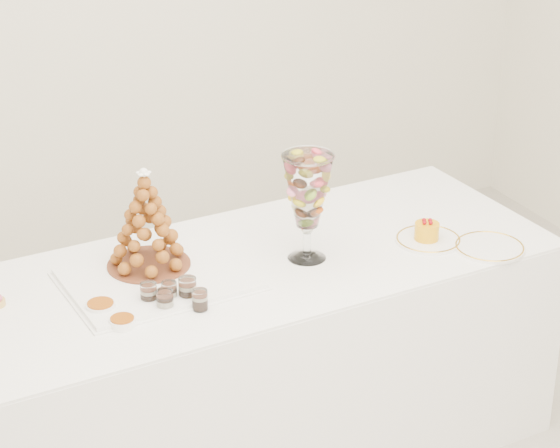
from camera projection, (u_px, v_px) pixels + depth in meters
buffet_table at (257, 360)px, 3.76m from camera, size 2.06×0.91×0.77m
lace_tray at (159, 279)px, 3.46m from camera, size 0.59×0.45×0.02m
macaron_vase at (308, 192)px, 3.52m from camera, size 0.17×0.17×0.36m
cake_plate at (428, 240)px, 3.73m from camera, size 0.23×0.23×0.01m
spare_plate at (489, 247)px, 3.68m from camera, size 0.24×0.24×0.01m
verrine_a at (149, 294)px, 3.32m from camera, size 0.06×0.06×0.07m
verrine_b at (169, 292)px, 3.34m from camera, size 0.05×0.05×0.07m
verrine_c at (188, 289)px, 3.34m from camera, size 0.06×0.06×0.08m
verrine_d at (165, 301)px, 3.28m from camera, size 0.07×0.07×0.07m
verrine_e at (200, 300)px, 3.29m from camera, size 0.05×0.05×0.06m
ramekin_back at (101, 308)px, 3.29m from camera, size 0.09×0.09×0.03m
ramekin_front at (122, 322)px, 3.21m from camera, size 0.08×0.08×0.02m
croquembouche at (146, 219)px, 3.46m from camera, size 0.27×0.27×0.34m
mousse_cake at (427, 231)px, 3.71m from camera, size 0.08×0.08×0.07m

